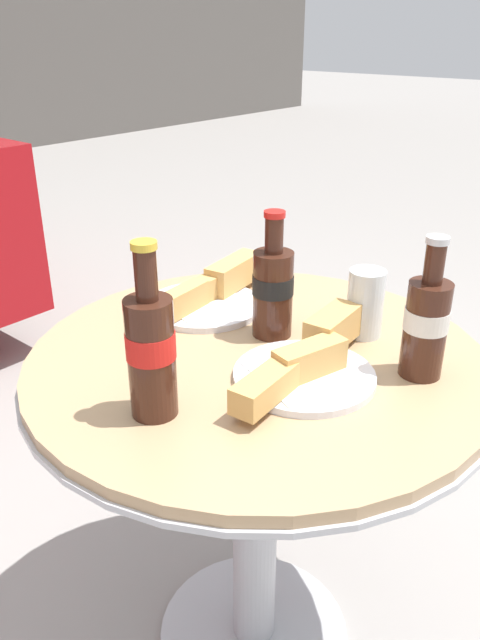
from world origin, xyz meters
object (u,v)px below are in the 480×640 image
bistro_table (256,430)px  cola_bottle_left (150,350)px  drinking_glass (365,306)px  lunch_plate_near (307,363)px  cola_bottle_right (273,288)px  cola_bottle_center (426,323)px  lunch_plate_far (208,294)px

bistro_table → cola_bottle_left: (-0.23, 0.00, 0.26)m
drinking_glass → lunch_plate_near: bearing=-177.4°
bistro_table → cola_bottle_left: cola_bottle_left is taller
cola_bottle_right → lunch_plate_near: (-0.08, -0.13, -0.06)m
cola_bottle_right → cola_bottle_center: cola_bottle_center is taller
lunch_plate_far → cola_bottle_left: bearing=-148.6°
bistro_table → drinking_glass: bearing=-29.1°
cola_bottle_right → lunch_plate_far: bearing=84.8°
bistro_table → drinking_glass: 0.30m
bistro_table → lunch_plate_far: 0.28m
drinking_glass → lunch_plate_far: size_ratio=0.37×
bistro_table → drinking_glass: size_ratio=6.48×
cola_bottle_left → drinking_glass: bearing=-13.7°
cola_bottle_right → cola_bottle_center: 0.27m
lunch_plate_near → cola_bottle_left: bearing=154.0°
cola_bottle_center → cola_bottle_right: bearing=98.6°
cola_bottle_right → lunch_plate_far: size_ratio=0.68×
cola_bottle_right → cola_bottle_left: bearing=-175.4°
bistro_table → lunch_plate_far: lunch_plate_far is taller
lunch_plate_near → lunch_plate_far: size_ratio=1.01×
cola_bottle_left → cola_bottle_center: cola_bottle_left is taller
cola_bottle_left → drinking_glass: cola_bottle_left is taller
lunch_plate_near → drinking_glass: bearing=2.6°
cola_bottle_center → lunch_plate_far: 0.44m
drinking_glass → lunch_plate_far: bearing=106.6°
cola_bottle_right → cola_bottle_center: (0.04, -0.27, 0.00)m
cola_bottle_center → drinking_glass: 0.16m
cola_bottle_left → cola_bottle_right: size_ratio=1.14×
bistro_table → lunch_plate_near: lunch_plate_near is taller
bistro_table → cola_bottle_center: bearing=-64.6°
cola_bottle_left → lunch_plate_far: 0.39m
cola_bottle_right → cola_bottle_center: size_ratio=0.99×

